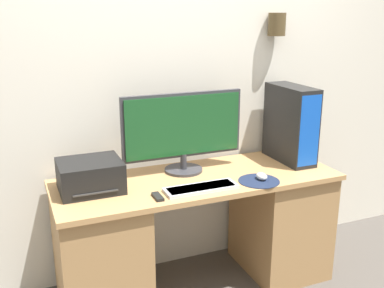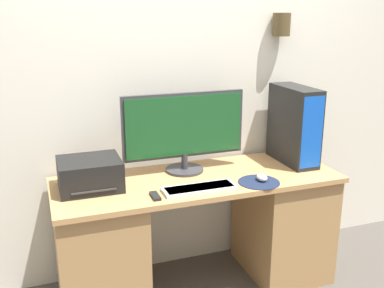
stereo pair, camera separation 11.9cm
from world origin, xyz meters
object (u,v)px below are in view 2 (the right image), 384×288
Objects in this scene: computer_tower at (294,125)px; mouse at (262,177)px; printer at (90,174)px; keyboard at (199,188)px; remote_control at (155,196)px; monitor at (184,129)px.

mouse is at bearing -144.76° from computer_tower.
keyboard is at bearing -22.12° from printer.
printer is at bearing -179.05° from computer_tower.
mouse is at bearing 1.65° from remote_control.
keyboard is 0.80m from computer_tower.
computer_tower is (0.35, 0.25, 0.22)m from mouse.
computer_tower reaches higher than monitor.
monitor is at bearing 9.01° from printer.
monitor reaches higher than mouse.
mouse is at bearing -0.10° from keyboard.
mouse is (0.36, -0.32, -0.24)m from monitor.
keyboard is 3.85× the size of remote_control.
mouse reaches higher than remote_control.
remote_control is at bearing -178.35° from mouse.
keyboard is at bearing 4.26° from remote_control.
mouse is 0.96m from printer.
mouse is at bearing -41.38° from monitor.
printer is at bearing 166.42° from mouse.
monitor is at bearing 50.66° from remote_control.
remote_control is at bearing -129.34° from monitor.
printer is (-0.57, -0.09, -0.18)m from monitor.
remote_control is (0.30, -0.24, -0.07)m from printer.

